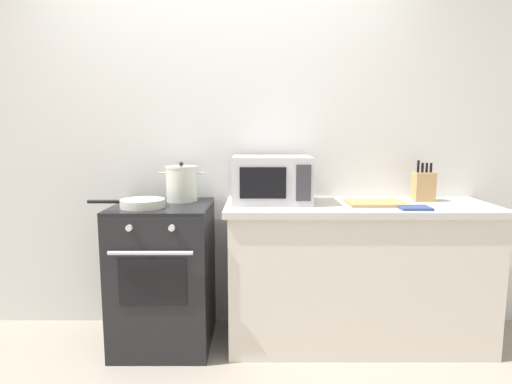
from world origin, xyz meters
name	(u,v)px	position (x,y,z in m)	size (l,w,h in m)	color
back_wall	(265,150)	(0.30, 0.97, 1.25)	(4.40, 0.10, 2.50)	silver
lower_cabinet_right	(357,277)	(0.90, 0.62, 0.44)	(1.64, 0.56, 0.88)	beige
countertop_right	(360,207)	(0.90, 0.62, 0.90)	(1.70, 0.60, 0.04)	beige
stove	(165,275)	(-0.35, 0.60, 0.46)	(0.60, 0.64, 0.92)	black
stock_pot	(182,184)	(-0.25, 0.74, 1.04)	(0.29, 0.21, 0.26)	beige
frying_pan	(143,203)	(-0.45, 0.50, 0.95)	(0.47, 0.27, 0.05)	beige
microwave	(272,180)	(0.35, 0.68, 1.07)	(0.50, 0.37, 0.30)	silver
cutting_board	(377,203)	(1.00, 0.60, 0.93)	(0.36, 0.26, 0.02)	tan
knife_block	(424,186)	(1.35, 0.74, 1.02)	(0.13, 0.10, 0.27)	tan
oven_mitt	(415,208)	(1.19, 0.44, 0.93)	(0.18, 0.14, 0.02)	#33477A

